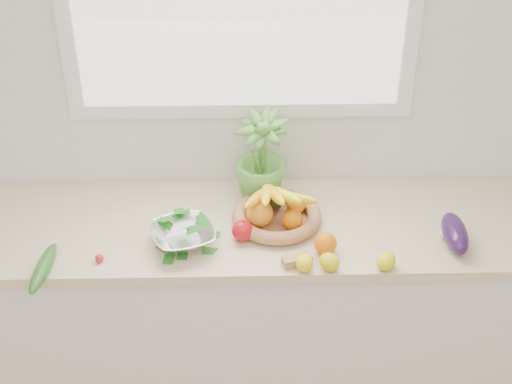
{
  "coord_description": "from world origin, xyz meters",
  "views": [
    {
      "loc": [
        0.0,
        -0.21,
        2.48
      ],
      "look_at": [
        0.05,
        1.93,
        1.05
      ],
      "focal_mm": 50.0,
      "sensor_mm": 36.0,
      "label": 1
    }
  ],
  "objects_px": {
    "fruit_basket": "(276,211)",
    "colander_with_spinach": "(183,232)",
    "apple": "(243,231)",
    "potted_herb": "(261,156)",
    "eggplant": "(455,233)",
    "cucumber": "(43,268)"
  },
  "relations": [
    {
      "from": "apple",
      "to": "cucumber",
      "type": "distance_m",
      "value": 0.7
    },
    {
      "from": "potted_herb",
      "to": "fruit_basket",
      "type": "xyz_separation_m",
      "value": [
        0.05,
        -0.17,
        -0.14
      ]
    },
    {
      "from": "apple",
      "to": "potted_herb",
      "type": "xyz_separation_m",
      "value": [
        0.07,
        0.27,
        0.15
      ]
    },
    {
      "from": "eggplant",
      "to": "fruit_basket",
      "type": "xyz_separation_m",
      "value": [
        -0.63,
        0.14,
        0.0
      ]
    },
    {
      "from": "fruit_basket",
      "to": "colander_with_spinach",
      "type": "relative_size",
      "value": 1.44
    },
    {
      "from": "eggplant",
      "to": "potted_herb",
      "type": "xyz_separation_m",
      "value": [
        -0.69,
        0.31,
        0.14
      ]
    },
    {
      "from": "eggplant",
      "to": "colander_with_spinach",
      "type": "distance_m",
      "value": 0.97
    },
    {
      "from": "apple",
      "to": "potted_herb",
      "type": "distance_m",
      "value": 0.32
    },
    {
      "from": "apple",
      "to": "colander_with_spinach",
      "type": "distance_m",
      "value": 0.21
    },
    {
      "from": "potted_herb",
      "to": "apple",
      "type": "bearing_deg",
      "value": -105.03
    },
    {
      "from": "cucumber",
      "to": "potted_herb",
      "type": "relative_size",
      "value": 0.74
    },
    {
      "from": "apple",
      "to": "fruit_basket",
      "type": "distance_m",
      "value": 0.16
    },
    {
      "from": "apple",
      "to": "colander_with_spinach",
      "type": "relative_size",
      "value": 0.28
    },
    {
      "from": "apple",
      "to": "eggplant",
      "type": "height_order",
      "value": "eggplant"
    },
    {
      "from": "apple",
      "to": "cucumber",
      "type": "relative_size",
      "value": 0.3
    },
    {
      "from": "fruit_basket",
      "to": "colander_with_spinach",
      "type": "xyz_separation_m",
      "value": [
        -0.34,
        -0.13,
        0.01
      ]
    },
    {
      "from": "cucumber",
      "to": "potted_herb",
      "type": "distance_m",
      "value": 0.89
    },
    {
      "from": "apple",
      "to": "fruit_basket",
      "type": "xyz_separation_m",
      "value": [
        0.13,
        0.1,
        0.01
      ]
    },
    {
      "from": "eggplant",
      "to": "colander_with_spinach",
      "type": "relative_size",
      "value": 0.8
    },
    {
      "from": "apple",
      "to": "fruit_basket",
      "type": "relative_size",
      "value": 0.19
    },
    {
      "from": "colander_with_spinach",
      "to": "eggplant",
      "type": "bearing_deg",
      "value": -0.56
    },
    {
      "from": "potted_herb",
      "to": "fruit_basket",
      "type": "distance_m",
      "value": 0.22
    }
  ]
}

